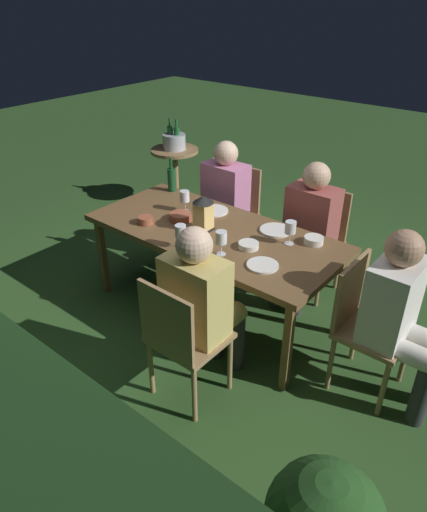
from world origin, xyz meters
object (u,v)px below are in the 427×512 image
(wine_glass_a, at_px, (181,232))
(bowl_olives, at_px, (146,220))
(chair_side_right_a, at_px, (181,337))
(person_in_rust, at_px, (307,228))
(plate_a, at_px, (263,265))
(person_in_mustard, at_px, (203,301))
(bowl_salad, at_px, (249,245))
(plate_c, at_px, (275,230))
(bowl_dip, at_px, (181,216))
(plate_b, at_px, (214,211))
(wine_glass_c, at_px, (221,239))
(chair_head_near, at_px, (364,321))
(side_table, at_px, (175,167))
(wine_glass_b, at_px, (185,197))
(dining_table, at_px, (214,237))
(person_in_cream, at_px, (401,313))
(chair_side_left_b, at_px, (234,209))
(chair_side_left_a, at_px, (317,236))
(person_in_pink, at_px, (221,200))
(bowl_bread, at_px, (314,240))
(ice_bucket, at_px, (174,140))
(lantern_centerpiece, at_px, (203,211))
(green_bottle_on_table, at_px, (172,179))

(wine_glass_a, distance_m, bowl_olives, 0.48)
(chair_side_right_a, bearing_deg, person_in_rust, -90.00)
(plate_a, bearing_deg, chair_side_right_a, 78.02)
(person_in_mustard, bearing_deg, bowl_salad, -82.47)
(person_in_mustard, relative_size, plate_c, 5.02)
(bowl_dip, bearing_deg, plate_c, -155.81)
(wine_glass_a, xyz_separation_m, plate_b, (0.20, -0.59, -0.11))
(plate_c, bearing_deg, wine_glass_c, 79.45)
(plate_b, xyz_separation_m, bowl_salad, (-0.56, 0.31, 0.01))
(plate_b, bearing_deg, bowl_dip, 70.33)
(chair_head_near, relative_size, side_table, 1.33)
(wine_glass_b, distance_m, wine_glass_c, 0.74)
(bowl_olives, bearing_deg, dining_table, -153.19)
(dining_table, bearing_deg, person_in_cream, 180.00)
(chair_head_near, bearing_deg, chair_side_left_b, -26.83)
(side_table, bearing_deg, person_in_cream, 155.70)
(dining_table, xyz_separation_m, wine_glass_a, (0.01, 0.34, 0.17))
(plate_b, bearing_deg, person_in_cream, 171.02)
(chair_side_left_a, xyz_separation_m, plate_b, (0.63, 0.57, 0.25))
(bowl_olives, bearing_deg, wine_glass_a, 166.92)
(person_in_cream, xyz_separation_m, person_in_pink, (1.82, -0.63, 0.00))
(chair_side_right_a, bearing_deg, chair_side_left_a, -90.00)
(person_in_pink, height_order, plate_c, person_in_pink)
(person_in_cream, height_order, plate_c, person_in_cream)
(chair_side_left_a, relative_size, bowl_dip, 5.23)
(person_in_rust, xyz_separation_m, person_in_pink, (0.86, 0.00, 0.00))
(wine_glass_a, relative_size, plate_a, 0.83)
(person_in_cream, height_order, plate_b, person_in_cream)
(bowl_bread, bearing_deg, person_in_cream, 158.94)
(wine_glass_c, bearing_deg, chair_side_right_a, 105.94)
(dining_table, distance_m, side_table, 2.24)
(chair_side_left_b, bearing_deg, ice_bucket, -24.28)
(chair_head_near, height_order, chair_side_left_b, same)
(wine_glass_c, xyz_separation_m, side_table, (1.99, -1.65, -0.41))
(person_in_cream, distance_m, plate_c, 1.08)
(person_in_mustard, relative_size, chair_head_near, 1.32)
(lantern_centerpiece, height_order, plate_a, lantern_centerpiece)
(wine_glass_a, height_order, bowl_olives, wine_glass_a)
(wine_glass_a, bearing_deg, person_in_rust, -114.14)
(lantern_centerpiece, xyz_separation_m, bowl_olives, (0.40, 0.20, -0.12))
(chair_side_left_b, relative_size, lantern_centerpiece, 3.28)
(chair_head_near, bearing_deg, chair_side_right_a, 46.85)
(person_in_mustard, xyz_separation_m, person_in_pink, (0.86, -1.25, 0.00))
(person_in_mustard, relative_size, plate_b, 5.02)
(plate_c, distance_m, bowl_dip, 0.72)
(wine_glass_a, height_order, bowl_dip, wine_glass_a)
(person_in_pink, relative_size, green_bottle_on_table, 3.96)
(bowl_bread, bearing_deg, chair_head_near, 152.27)
(person_in_rust, height_order, wine_glass_b, person_in_rust)
(dining_table, height_order, wine_glass_b, wine_glass_b)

